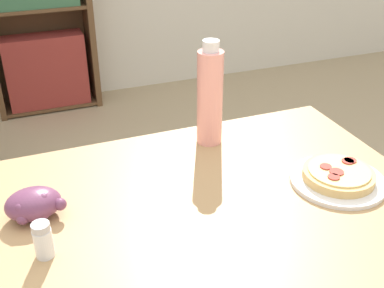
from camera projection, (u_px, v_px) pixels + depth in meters
The scene contains 6 objects.
dining_table at pixel (206, 284), 0.95m from camera, with size 1.06×0.92×0.74m.
pizza_on_plate at pixel (338, 177), 1.08m from camera, with size 0.21×0.21×0.04m.
grape_bunch at pixel (34, 204), 0.96m from camera, with size 0.12×0.09×0.06m.
drink_bottle at pixel (210, 96), 1.19m from camera, with size 0.06×0.06×0.27m.
salt_shaker at pixel (43, 240), 0.86m from camera, with size 0.03×0.03×0.07m.
bookshelf at pixel (38, 16), 2.92m from camera, with size 0.64×0.24×1.31m.
Camera 1 is at (-0.26, -0.59, 1.35)m, focal length 45.00 mm.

